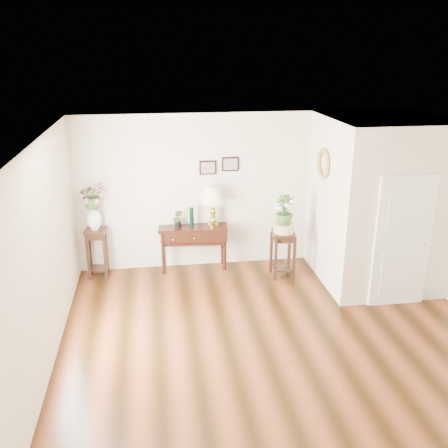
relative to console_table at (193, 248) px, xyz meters
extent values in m
cube|color=brown|center=(0.95, -2.57, -0.41)|extent=(6.00, 5.50, 0.02)
cube|color=white|center=(0.95, -2.57, 2.39)|extent=(6.00, 5.50, 0.02)
cube|color=beige|center=(0.95, 0.18, 0.99)|extent=(6.00, 0.02, 2.80)
cube|color=beige|center=(0.95, -5.32, 0.99)|extent=(6.00, 0.02, 2.80)
cube|color=beige|center=(-2.05, -2.57, 0.99)|extent=(0.02, 5.50, 2.80)
cube|color=beige|center=(3.05, -0.79, 0.99)|extent=(1.80, 1.95, 2.80)
cube|color=silver|center=(3.05, -1.79, 0.64)|extent=(0.90, 0.05, 2.10)
cube|color=black|center=(0.30, 0.16, 1.44)|extent=(0.30, 0.02, 0.25)
cube|color=black|center=(0.70, 0.16, 1.49)|extent=(0.30, 0.02, 0.25)
torus|color=#B47A49|center=(2.11, -0.67, 1.64)|extent=(0.07, 0.51, 0.51)
cube|color=black|center=(0.00, 0.00, 0.00)|extent=(1.26, 0.52, 0.82)
cube|color=gold|center=(0.37, 0.00, 0.76)|extent=(0.56, 0.56, 0.74)
cylinder|color=black|center=(-0.02, 0.00, 0.58)|extent=(0.09, 0.09, 0.35)
imported|color=#325525|center=(-0.27, 0.00, 0.57)|extent=(0.21, 0.19, 0.32)
cube|color=black|center=(-1.70, -0.08, 0.03)|extent=(0.39, 0.39, 0.88)
imported|color=#325525|center=(-1.70, -0.08, 1.11)|extent=(0.54, 0.51, 0.48)
cube|color=black|center=(1.53, -0.53, 0.00)|extent=(0.44, 0.44, 0.83)
cylinder|color=beige|center=(1.53, -0.53, 0.50)|extent=(0.46, 0.46, 0.16)
imported|color=#325525|center=(1.53, -0.53, 0.81)|extent=(0.38, 0.38, 0.54)
camera|label=1|loc=(-0.67, -8.39, 3.45)|focal=40.00mm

